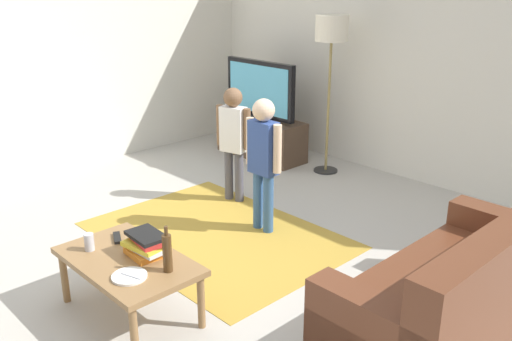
% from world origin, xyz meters
% --- Properties ---
extents(ground, '(7.80, 7.80, 0.00)m').
position_xyz_m(ground, '(0.00, 0.00, 0.00)').
color(ground, '#B2ADA3').
extents(wall_back, '(6.00, 0.12, 2.70)m').
position_xyz_m(wall_back, '(0.00, 3.00, 1.35)').
color(wall_back, silver).
rests_on(wall_back, ground).
extents(wall_left, '(0.12, 6.00, 2.70)m').
position_xyz_m(wall_left, '(-3.00, 0.00, 1.35)').
color(wall_left, silver).
rests_on(wall_left, ground).
extents(area_rug, '(2.20, 1.60, 0.01)m').
position_xyz_m(area_rug, '(-0.32, 0.42, 0.00)').
color(area_rug, '#B28C33').
rests_on(area_rug, ground).
extents(tv_stand, '(1.20, 0.44, 0.50)m').
position_xyz_m(tv_stand, '(-1.68, 2.30, 0.24)').
color(tv_stand, '#4C3828').
rests_on(tv_stand, ground).
extents(tv, '(1.10, 0.28, 0.71)m').
position_xyz_m(tv, '(-1.68, 2.28, 0.85)').
color(tv, black).
rests_on(tv, tv_stand).
extents(couch, '(0.80, 1.80, 0.86)m').
position_xyz_m(couch, '(1.86, 0.56, 0.29)').
color(couch, brown).
rests_on(couch, ground).
extents(floor_lamp, '(0.36, 0.36, 1.78)m').
position_xyz_m(floor_lamp, '(-0.75, 2.45, 1.54)').
color(floor_lamp, '#262626').
rests_on(floor_lamp, ground).
extents(child_near_tv, '(0.38, 0.20, 1.16)m').
position_xyz_m(child_near_tv, '(-0.83, 1.09, 0.70)').
color(child_near_tv, '#4C4C59').
rests_on(child_near_tv, ground).
extents(child_center, '(0.40, 0.19, 1.20)m').
position_xyz_m(child_center, '(-0.13, 0.81, 0.72)').
color(child_center, '#33598C').
rests_on(child_center, ground).
extents(coffee_table, '(1.00, 0.60, 0.42)m').
position_xyz_m(coffee_table, '(0.20, -0.76, 0.37)').
color(coffee_table, olive).
rests_on(coffee_table, ground).
extents(book_stack, '(0.31, 0.25, 0.16)m').
position_xyz_m(book_stack, '(0.25, -0.64, 0.50)').
color(book_stack, orange).
rests_on(book_stack, coffee_table).
extents(bottle, '(0.06, 0.06, 0.31)m').
position_xyz_m(bottle, '(0.52, -0.66, 0.55)').
color(bottle, '#4C3319').
rests_on(bottle, coffee_table).
extents(tv_remote, '(0.17, 0.12, 0.02)m').
position_xyz_m(tv_remote, '(-0.10, -0.66, 0.43)').
color(tv_remote, black).
rests_on(tv_remote, coffee_table).
extents(soda_can, '(0.07, 0.07, 0.12)m').
position_xyz_m(soda_can, '(-0.08, -0.88, 0.48)').
color(soda_can, silver).
rests_on(soda_can, coffee_table).
extents(plate, '(0.22, 0.22, 0.02)m').
position_xyz_m(plate, '(0.42, -0.88, 0.43)').
color(plate, white).
rests_on(plate, coffee_table).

